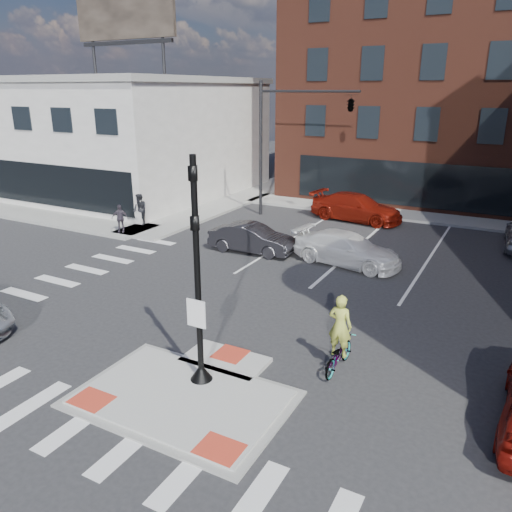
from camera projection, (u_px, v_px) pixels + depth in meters
The scene contains 15 objects.
ground at pixel (193, 390), 13.13m from camera, with size 120.00×120.00×0.00m, color #28282B.
refuge_island at pixel (187, 393), 12.90m from camera, with size 5.40×4.65×0.13m.
sidewalk_nw at pixel (120, 206), 33.40m from camera, with size 23.50×20.50×0.15m.
sidewalk_n at pixel (445, 219), 30.11m from camera, with size 26.00×3.00×0.15m, color gray.
building_nw at pixel (106, 134), 38.34m from camera, with size 20.40×16.40×14.40m.
building_n at pixel (480, 85), 35.98m from camera, with size 24.40×18.40×15.50m.
building_far_left at pixel (427, 112), 56.72m from camera, with size 10.00×12.00×10.00m, color slate.
signal_pole at pixel (198, 303), 12.71m from camera, with size 0.60×0.60×5.98m.
mast_arm_signal at pixel (325, 114), 27.73m from camera, with size 6.10×2.24×8.00m.
white_pickup at pixel (347, 249), 22.34m from camera, with size 2.01×4.95×1.44m, color white.
bg_car_dark at pixel (252, 238), 24.01m from camera, with size 1.46×4.19×1.38m, color black.
bg_car_red at pixel (356, 207), 29.77m from camera, with size 2.24×5.51×1.60m, color maroon.
cyclist at pixel (339, 345), 13.87m from camera, with size 0.69×1.83×2.27m.
pedestrian_a at pixel (140, 209), 28.24m from camera, with size 0.87×0.68×1.79m, color black.
pedestrian_b at pixel (120, 218), 26.83m from camera, with size 0.89×0.37×1.51m, color #39323E.
Camera 1 is at (6.83, -9.18, 7.54)m, focal length 35.00 mm.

